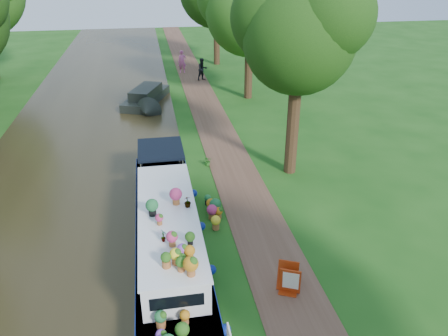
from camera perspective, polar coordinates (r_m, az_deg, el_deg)
ground at (r=17.74m, az=-0.26°, el=-5.68°), size 100.00×100.00×0.00m
canal_water at (r=17.88m, az=-19.72°, el=-7.09°), size 10.00×100.00×0.02m
towpath at (r=17.94m, az=3.53°, el=-5.27°), size 2.20×100.00×0.03m
plant_boat at (r=14.73m, az=-7.13°, el=-9.33°), size 2.29×13.52×2.27m
tree_near_overhang at (r=19.20m, az=9.79°, el=17.56°), size 5.52×5.28×8.99m
tree_near_mid at (r=30.89m, az=3.38°, el=20.70°), size 6.90×6.60×9.40m
second_boat at (r=30.98m, az=-10.12°, el=9.10°), size 3.54×6.42×1.17m
sandwich_board at (r=13.78m, az=8.49°, el=-14.30°), size 0.69×0.73×1.00m
pedestrian_pink at (r=39.03m, az=-5.49°, el=13.66°), size 0.72×0.49×1.91m
pedestrian_dark at (r=36.48m, az=-2.84°, el=12.76°), size 1.06×0.96×1.78m
verge_plant at (r=21.44m, az=-2.13°, el=0.93°), size 0.40×0.35×0.45m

